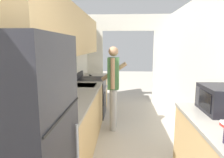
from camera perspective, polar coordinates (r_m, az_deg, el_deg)
The scene contains 7 objects.
wall_left at distance 3.19m, azimuth -14.89°, elevation 7.35°, with size 0.38×7.51×2.50m.
wall_far_with_doorway at distance 5.82m, azimuth 4.57°, elevation 7.40°, with size 2.76×0.06×2.50m.
counter_left at distance 3.54m, azimuth -9.23°, elevation -10.36°, with size 0.62×3.93×0.88m.
range_oven at distance 4.74m, azimuth -5.84°, elevation -5.07°, with size 0.66×0.75×1.02m.
person at distance 3.85m, azimuth 0.39°, elevation -1.98°, with size 0.52×0.38×1.62m.
microwave at distance 2.60m, azimuth 28.46°, elevation -5.13°, with size 0.38×0.53×0.30m.
knife at distance 5.15m, azimuth -6.09°, elevation 1.12°, with size 0.17×0.32×0.02m.
Camera 1 is at (-0.14, -0.68, 1.64)m, focal length 32.00 mm.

